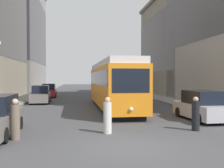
% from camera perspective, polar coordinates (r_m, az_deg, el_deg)
% --- Properties ---
extents(ground_plane, '(200.00, 200.00, 0.00)m').
position_cam_1_polar(ground_plane, '(10.29, 3.73, -13.33)').
color(ground_plane, '#424244').
extents(sidewalk_left, '(2.82, 120.00, 0.15)m').
position_cam_1_polar(sidewalk_left, '(50.24, -14.92, -1.61)').
color(sidewalk_left, gray).
rests_on(sidewalk_left, ground).
extents(sidewalk_right, '(2.82, 120.00, 0.15)m').
position_cam_1_polar(sidewalk_right, '(50.88, 4.13, -1.53)').
color(sidewalk_right, gray).
rests_on(sidewalk_right, ground).
extents(streetcar, '(2.82, 14.84, 3.89)m').
position_cam_1_polar(streetcar, '(22.47, 0.05, 0.04)').
color(streetcar, black).
rests_on(streetcar, ground).
extents(transit_bus, '(2.88, 11.91, 3.45)m').
position_cam_1_polar(transit_bus, '(42.04, 0.50, 0.42)').
color(transit_bus, black).
rests_on(transit_bus, ground).
extents(parked_car_left_near, '(2.04, 5.00, 1.82)m').
position_cam_1_polar(parked_car_left_near, '(28.67, -15.01, -2.24)').
color(parked_car_left_near, black).
rests_on(parked_car_left_near, ground).
extents(parked_car_right_far, '(2.02, 4.65, 1.82)m').
position_cam_1_polar(parked_car_right_far, '(17.33, 18.59, -4.57)').
color(parked_car_right_far, black).
rests_on(parked_car_right_far, ground).
extents(parked_car_left_far, '(2.01, 4.77, 1.82)m').
position_cam_1_polar(parked_car_left_far, '(36.77, -13.37, -1.46)').
color(parked_car_left_far, black).
rests_on(parked_car_left_far, ground).
extents(pedestrian_crossing_near, '(0.39, 0.39, 1.73)m').
position_cam_1_polar(pedestrian_crossing_near, '(11.96, -20.02, -7.39)').
color(pedestrian_crossing_near, '#6B5B4C').
rests_on(pedestrian_crossing_near, ground).
extents(pedestrian_crossing_far, '(0.38, 0.38, 1.67)m').
position_cam_1_polar(pedestrian_crossing_far, '(13.80, 17.49, -6.33)').
color(pedestrian_crossing_far, black).
rests_on(pedestrian_crossing_far, ground).
extents(pedestrian_on_sidewalk, '(0.38, 0.38, 1.71)m').
position_cam_1_polar(pedestrian_on_sidewalk, '(12.51, -0.97, -6.99)').
color(pedestrian_on_sidewalk, beige).
rests_on(pedestrian_on_sidewalk, ground).
extents(building_left_corner, '(12.27, 24.48, 22.97)m').
position_cam_1_polar(building_left_corner, '(60.50, -20.88, 10.00)').
color(building_left_corner, gray).
rests_on(building_left_corner, ground).
extents(building_right_corner, '(12.99, 17.54, 14.76)m').
position_cam_1_polar(building_right_corner, '(43.37, 17.05, 7.83)').
color(building_right_corner, gray).
rests_on(building_right_corner, ground).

